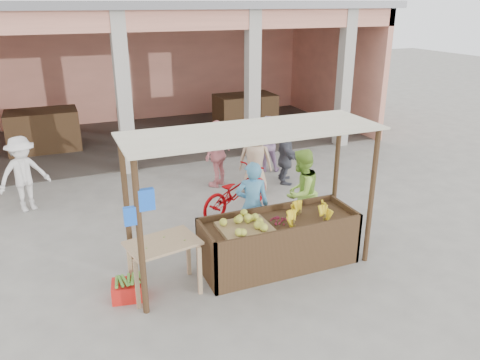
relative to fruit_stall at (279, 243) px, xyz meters
name	(u,v)px	position (x,y,z in m)	size (l,w,h in m)	color
ground	(251,270)	(-0.50, 0.00, -0.40)	(60.00, 60.00, 0.00)	slate
market_building	(138,52)	(-0.45, 8.93, 2.30)	(14.40, 6.40, 4.20)	#EE967C
fruit_stall	(279,243)	(0.00, 0.00, 0.00)	(2.60, 0.95, 0.80)	#462E1C
stall_awning	(250,157)	(-0.51, 0.06, 1.58)	(4.09, 1.35, 2.39)	#462E1C
banana_heap	(310,213)	(0.53, -0.05, 0.49)	(0.98, 0.53, 0.18)	yellow
melon_tray	(245,224)	(-0.64, -0.05, 0.50)	(0.81, 0.70, 0.21)	olive
berry_heap	(277,220)	(-0.06, -0.05, 0.46)	(0.39, 0.32, 0.12)	maroon
side_table	(163,250)	(-1.96, -0.01, 0.30)	(1.15, 0.88, 0.84)	tan
papaya_pile	(162,235)	(-1.96, -0.01, 0.55)	(0.74, 0.43, 0.21)	#4E8B2D
red_crate	(130,290)	(-2.50, -0.01, -0.26)	(0.52, 0.37, 0.27)	red
plantain_bundle	(129,280)	(-2.50, -0.01, -0.09)	(0.39, 0.28, 0.08)	#549235
produce_sacks	(266,147)	(2.34, 5.41, -0.11)	(0.77, 0.72, 0.58)	maroon
vendor_blue	(252,203)	(-0.16, 0.75, 0.47)	(0.65, 0.48, 1.74)	#4E97C7
vendor_green	(301,191)	(0.89, 0.87, 0.49)	(0.85, 0.49, 1.78)	#99CF48
motorcycle	(236,191)	(0.10, 2.18, 0.11)	(1.94, 0.67, 1.01)	#930206
shopper_a	(23,171)	(-3.93, 4.04, 0.48)	(1.12, 0.56, 1.75)	silver
shopper_b	(218,151)	(0.31, 3.82, 0.46)	(1.01, 0.54, 1.73)	pink
shopper_c	(255,157)	(0.95, 3.08, 0.47)	(0.84, 0.55, 1.74)	tan
shopper_d	(286,151)	(1.92, 3.43, 0.40)	(1.48, 0.61, 1.60)	#4B4D58
shopper_f	(267,141)	(1.85, 4.36, 0.40)	(0.78, 0.45, 1.60)	#9E7AA5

